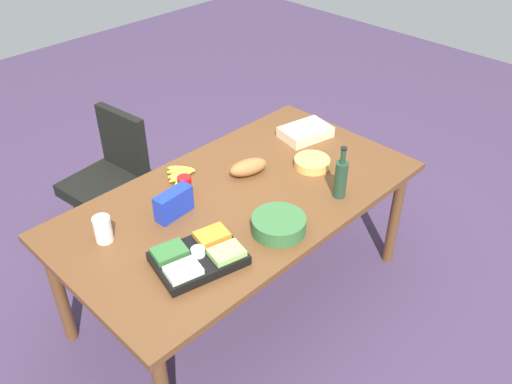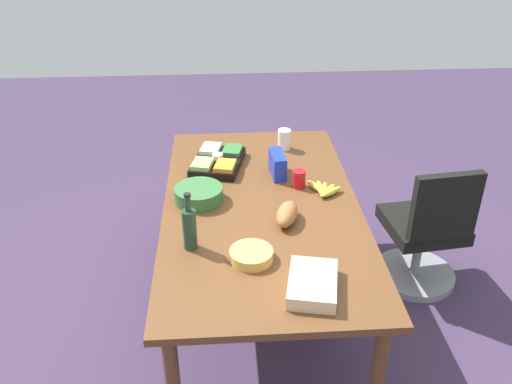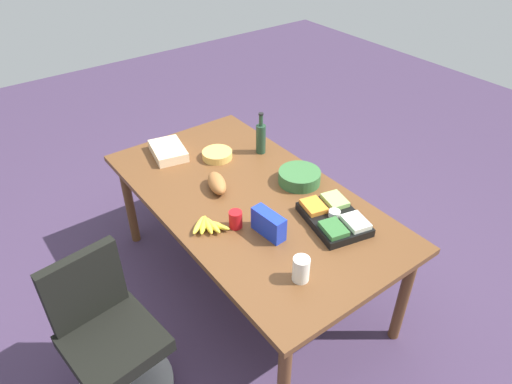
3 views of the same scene
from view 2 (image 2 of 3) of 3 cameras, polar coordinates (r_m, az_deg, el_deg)
name	(u,v)px [view 2 (image 2 of 3)]	position (r m, az deg, el deg)	size (l,w,h in m)	color
ground_plane	(261,308)	(3.67, 0.52, -12.04)	(10.00, 10.00, 0.00)	#41304E
conference_table	(262,215)	(3.24, 0.58, -2.44)	(2.10, 1.14, 0.80)	brown
office_chair	(424,238)	(3.83, 17.13, -4.60)	(0.56, 0.56, 0.94)	gray
chip_bag_blue	(277,164)	(3.49, 2.25, 2.91)	(0.22, 0.08, 0.15)	#1A34BA
bread_loaf	(287,214)	(3.02, 3.25, -2.31)	(0.24, 0.11, 0.10)	#A16433
mayo_jar	(284,139)	(3.84, 2.97, 5.48)	(0.09, 0.09, 0.14)	white
sheet_cake	(312,284)	(2.56, 5.90, -9.51)	(0.32, 0.22, 0.07)	beige
salad_bowl	(199,194)	(3.23, -5.98, -0.23)	(0.28, 0.28, 0.09)	#356736
chip_bowl	(251,255)	(2.74, -0.49, -6.59)	(0.22, 0.22, 0.05)	#DFB154
wine_bottle	(190,227)	(2.79, -6.94, -3.69)	(0.08, 0.08, 0.32)	#213E2A
veggie_tray	(218,161)	(3.63, -4.00, 3.26)	(0.48, 0.39, 0.09)	black
red_solo_cup	(299,179)	(3.36, 4.49, 1.37)	(0.08, 0.08, 0.11)	red
banana_bunch	(324,189)	(3.33, 7.08, 0.29)	(0.22, 0.22, 0.04)	gold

